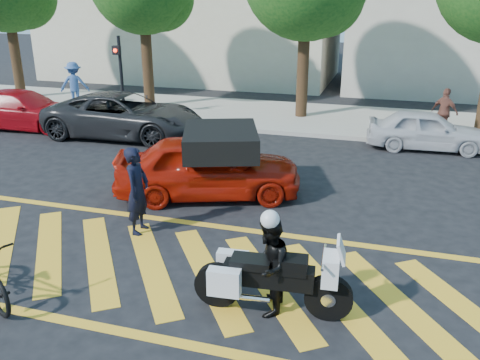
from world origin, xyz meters
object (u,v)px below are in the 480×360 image
(parked_mid_left, at_px, (124,115))
(red_convertible, at_px, (208,166))
(officer_bike, at_px, (137,191))
(police_motorcycle, at_px, (270,278))
(parked_left, at_px, (23,110))
(officer_moto, at_px, (269,266))
(parked_mid_right, at_px, (427,130))

(parked_mid_left, bearing_deg, red_convertible, -135.01)
(officer_bike, height_order, red_convertible, officer_bike)
(red_convertible, relative_size, parked_mid_left, 0.82)
(police_motorcycle, height_order, parked_left, parked_left)
(red_convertible, bearing_deg, parked_mid_left, 27.74)
(officer_moto, relative_size, parked_left, 0.34)
(red_convertible, bearing_deg, parked_left, 44.53)
(officer_moto, bearing_deg, police_motorcycle, 74.76)
(officer_moto, bearing_deg, red_convertible, -153.78)
(parked_mid_left, relative_size, parked_mid_right, 1.48)
(police_motorcycle, height_order, officer_moto, officer_moto)
(officer_bike, height_order, parked_mid_left, officer_bike)
(officer_bike, xyz_separation_m, police_motorcycle, (3.25, -1.98, -0.33))
(parked_left, height_order, parked_mid_left, parked_mid_left)
(police_motorcycle, height_order, parked_mid_left, parked_mid_left)
(officer_bike, distance_m, parked_mid_left, 7.67)
(officer_bike, height_order, parked_mid_right, officer_bike)
(officer_bike, relative_size, parked_left, 0.39)
(officer_moto, relative_size, red_convertible, 0.36)
(parked_left, distance_m, parked_mid_right, 14.08)
(officer_bike, bearing_deg, parked_left, 48.00)
(parked_left, xyz_separation_m, parked_mid_left, (4.14, 0.00, 0.07))
(parked_left, bearing_deg, parked_mid_right, -90.18)
(parked_mid_right, bearing_deg, parked_left, 92.40)
(officer_bike, bearing_deg, red_convertible, -19.67)
(officer_moto, bearing_deg, parked_mid_right, 160.22)
(police_motorcycle, xyz_separation_m, parked_left, (-11.32, 8.57, 0.09))
(officer_moto, xyz_separation_m, parked_mid_right, (2.71, 9.96, -0.17))
(officer_bike, distance_m, parked_left, 10.42)
(officer_bike, relative_size, officer_moto, 1.15)
(parked_mid_right, bearing_deg, officer_moto, 161.46)
(police_motorcycle, relative_size, officer_moto, 1.55)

